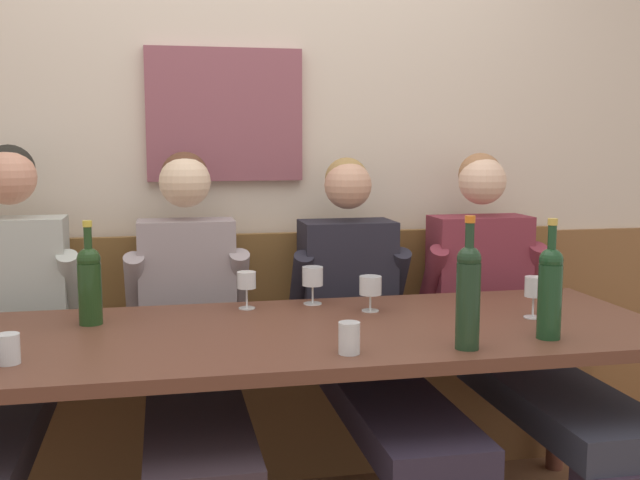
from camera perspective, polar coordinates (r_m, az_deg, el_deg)
name	(u,v)px	position (r m, az deg, el deg)	size (l,w,h in m)	color
room_wall_back	(256,126)	(3.33, -4.82, 8.55)	(6.80, 0.12, 2.80)	beige
wood_wainscot_panel	(260,341)	(3.39, -4.51, -7.54)	(6.80, 0.03, 0.92)	brown
wall_bench	(267,395)	(3.25, -3.99, -11.50)	(2.72, 0.42, 0.94)	brown
dining_table	(296,350)	(2.47, -1.84, -8.27)	(2.42, 0.88, 0.74)	brown
person_right_seat	(192,344)	(2.75, -9.61, -7.67)	(0.48, 1.31, 1.29)	#2A3333
person_center_left_seat	(369,334)	(2.87, 3.72, -7.09)	(0.49, 1.32, 1.27)	#26343B
person_left_seat	(517,329)	(3.06, 14.56, -6.45)	(0.52, 1.31, 1.28)	#342839
wine_bottle_clear_water	(550,289)	(2.40, 16.88, -3.54)	(0.07, 0.07, 0.37)	#193F21
wine_bottle_green_tall	(468,293)	(2.23, 11.07, -3.91)	(0.07, 0.07, 0.39)	#1C3520
wine_bottle_amber_mid	(90,282)	(2.59, -16.91, -3.05)	(0.08, 0.08, 0.34)	#1D3C19
wine_glass_near_bucket	(313,278)	(2.79, -0.56, -2.90)	(0.08, 0.08, 0.14)	silver
wine_glass_center_rear	(370,287)	(2.68, 3.81, -3.57)	(0.08, 0.08, 0.13)	silver
wine_glass_mid_left	(534,290)	(2.68, 15.75, -3.60)	(0.06, 0.06, 0.14)	silver
wine_glass_right_end	(247,282)	(2.73, -5.53, -3.18)	(0.07, 0.07, 0.13)	silver
water_tumbler_right	(8,349)	(2.23, -22.37, -7.57)	(0.06, 0.06, 0.08)	silver
water_tumbler_left	(349,338)	(2.16, 2.21, -7.36)	(0.06, 0.06, 0.09)	silver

